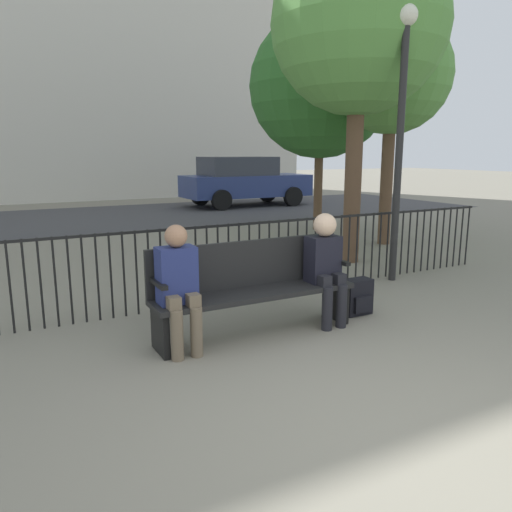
% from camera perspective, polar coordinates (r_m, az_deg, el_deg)
% --- Properties ---
extents(ground_plane, '(80.00, 80.00, 0.00)m').
position_cam_1_polar(ground_plane, '(3.48, 17.89, -19.62)').
color(ground_plane, gray).
extents(park_bench, '(2.07, 0.45, 0.92)m').
position_cam_1_polar(park_bench, '(4.94, -0.45, -3.21)').
color(park_bench, black).
rests_on(park_bench, ground).
extents(seated_person_0, '(0.34, 0.39, 1.16)m').
position_cam_1_polar(seated_person_0, '(4.48, -8.82, -2.99)').
color(seated_person_0, brown).
rests_on(seated_person_0, ground).
extents(seated_person_1, '(0.34, 0.39, 1.17)m').
position_cam_1_polar(seated_person_1, '(5.20, 7.97, -0.62)').
color(seated_person_1, black).
rests_on(seated_person_1, ground).
extents(backpack, '(0.33, 0.22, 0.40)m').
position_cam_1_polar(backpack, '(5.69, 11.51, -4.62)').
color(backpack, black).
rests_on(backpack, ground).
extents(fence_railing, '(9.01, 0.03, 0.95)m').
position_cam_1_polar(fence_railing, '(5.89, -5.58, -0.22)').
color(fence_railing, black).
rests_on(fence_railing, ground).
extents(tree_0, '(2.19, 2.19, 4.29)m').
position_cam_1_polar(tree_0, '(10.13, 15.30, 19.29)').
color(tree_0, brown).
rests_on(tree_0, ground).
extents(tree_2, '(3.18, 3.18, 4.81)m').
position_cam_1_polar(tree_2, '(11.76, 7.41, 18.71)').
color(tree_2, brown).
rests_on(tree_2, ground).
extents(tree_3, '(2.69, 2.69, 5.01)m').
position_cam_1_polar(tree_3, '(8.43, 11.70, 24.35)').
color(tree_3, brown).
rests_on(tree_3, ground).
extents(lamp_post, '(0.28, 0.28, 3.64)m').
position_cam_1_polar(lamp_post, '(7.16, 16.33, 16.36)').
color(lamp_post, black).
rests_on(lamp_post, ground).
extents(street_surface, '(24.00, 6.00, 0.01)m').
position_cam_1_polar(street_surface, '(14.29, -19.05, 4.04)').
color(street_surface, '#3D3D3F').
rests_on(street_surface, ground).
extents(parked_car_0, '(4.20, 1.94, 1.62)m').
position_cam_1_polar(parked_car_0, '(16.78, -1.40, 8.62)').
color(parked_car_0, navy).
rests_on(parked_car_0, ground).
extents(building_facade, '(20.00, 6.00, 14.64)m').
position_cam_1_polar(building_facade, '(22.80, -24.06, 24.94)').
color(building_facade, beige).
rests_on(building_facade, ground).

